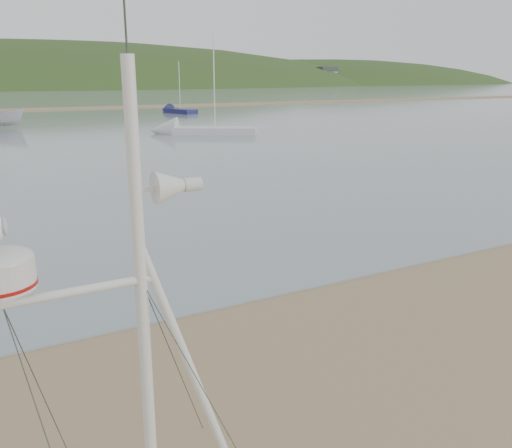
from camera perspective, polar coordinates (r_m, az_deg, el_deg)
hill_ridge at (r=241.34m, az=-24.63°, el=8.27°), size 620.00×180.00×80.00m
mast_rig at (r=5.24m, az=-11.78°, el=-18.60°), size 2.33×2.49×5.27m
sailboat_white_near at (r=40.76m, az=-7.47°, el=9.75°), size 7.75×5.91×7.87m
sailboat_blue_far at (r=65.18m, az=-8.76°, el=11.75°), size 2.92×6.41×6.22m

